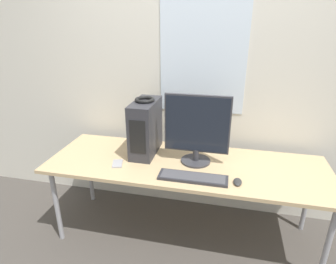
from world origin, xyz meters
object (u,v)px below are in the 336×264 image
at_px(headphones, 145,100).
at_px(monitor_main, 197,129).
at_px(mouse, 238,182).
at_px(pc_tower, 146,128).
at_px(keyboard, 193,178).
at_px(cell_phone, 117,164).

bearing_deg(headphones, monitor_main, -10.71).
height_order(monitor_main, mouse, monitor_main).
xyz_separation_m(pc_tower, keyboard, (0.45, -0.35, -0.22)).
xyz_separation_m(headphones, cell_phone, (-0.16, -0.26, -0.46)).
height_order(pc_tower, mouse, pc_tower).
bearing_deg(mouse, pc_tower, 156.34).
height_order(headphones, monitor_main, monitor_main).
bearing_deg(headphones, cell_phone, -121.50).
relative_size(headphones, monitor_main, 0.29).
relative_size(monitor_main, mouse, 5.42).
xyz_separation_m(monitor_main, mouse, (0.33, -0.25, -0.27)).
height_order(monitor_main, cell_phone, monitor_main).
bearing_deg(keyboard, mouse, 1.95).
bearing_deg(monitor_main, keyboard, -86.69).
xyz_separation_m(monitor_main, cell_phone, (-0.60, -0.18, -0.28)).
xyz_separation_m(keyboard, cell_phone, (-0.62, 0.09, -0.01)).
relative_size(headphones, cell_phone, 1.12).
bearing_deg(mouse, cell_phone, 175.32).
relative_size(pc_tower, keyboard, 0.91).
bearing_deg(mouse, headphones, 156.29).
height_order(pc_tower, keyboard, pc_tower).
bearing_deg(keyboard, headphones, 142.56).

